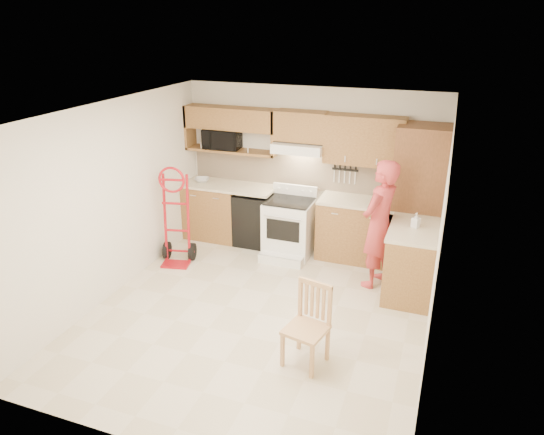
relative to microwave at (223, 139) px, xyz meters
The scene contains 28 objects.
floor 3.01m from the microwave, 55.98° to the right, with size 4.00×4.50×0.02m, color beige.
ceiling 2.66m from the microwave, 55.98° to the right, with size 4.00×4.50×0.02m, color white.
wall_back 1.47m from the microwave, ahead, with size 4.00×0.02×2.50m, color silver.
wall_front 4.58m from the microwave, 72.05° to the right, with size 4.00×0.02×2.50m, color silver.
wall_left 2.21m from the microwave, 106.12° to the right, with size 0.02×4.50×2.50m, color silver.
wall_right 4.02m from the microwave, 31.39° to the right, with size 0.02×4.50×2.50m, color silver.
backsplash 1.48m from the microwave, ahead, with size 3.92×0.03×0.55m, color beige.
lower_cab_left 1.22m from the microwave, 136.59° to the right, with size 0.90×0.60×0.90m, color olive.
dishwasher 1.37m from the microwave, 12.53° to the right, with size 0.60×0.60×0.85m, color black.
lower_cab_right 2.54m from the microwave, ahead, with size 1.14×0.60×0.90m, color olive.
countertop_left 0.76m from the microwave, 40.64° to the right, with size 1.50×0.63×0.04m, color beige.
countertop_right 2.36m from the microwave, ahead, with size 1.14×0.63×0.04m, color beige.
cab_return_right 3.46m from the microwave, 16.75° to the right, with size 0.60×1.00×0.90m, color olive.
countertop_return 3.33m from the microwave, 16.75° to the right, with size 0.63×1.00×0.04m, color beige.
pantry_tall 3.12m from the microwave, ahead, with size 0.70×0.60×2.10m, color brown.
upper_cab_left 0.37m from the microwave, ahead, with size 1.50×0.33×0.34m, color olive.
upper_shelf_mw 0.24m from the microwave, ahead, with size 1.50×0.33×0.04m, color olive.
upper_cab_center 1.32m from the microwave, ahead, with size 0.76×0.33×0.44m, color olive.
upper_cab_right 2.24m from the microwave, ahead, with size 1.14×0.33×0.70m, color olive.
range_hood 1.29m from the microwave, ahead, with size 0.76×0.46×0.14m, color white.
knife_strip 2.00m from the microwave, ahead, with size 0.40×0.05×0.29m, color black, non-canonical shape.
microwave is the anchor object (origin of this frame).
range 1.72m from the microwave, 18.09° to the right, with size 0.71×0.93×1.04m, color white, non-canonical shape.
person 2.88m from the microwave, 17.50° to the right, with size 0.64×0.42×1.77m, color #BA383B.
hand_truck 1.57m from the microwave, 101.43° to the right, with size 0.53×0.48×1.34m, color #AE121C, non-canonical shape.
dining_chair 3.77m from the microwave, 51.58° to the right, with size 0.41×0.44×0.90m, color tan, non-canonical shape.
soap_bottle 3.29m from the microwave, 16.25° to the right, with size 0.09×0.09×0.20m, color white.
bowl 0.77m from the microwave, 157.85° to the right, with size 0.24×0.24×0.06m, color white.
Camera 1 is at (1.97, -4.92, 3.44)m, focal length 32.80 mm.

